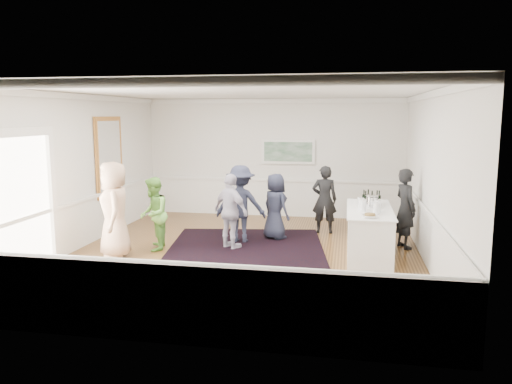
% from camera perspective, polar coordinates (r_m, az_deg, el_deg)
% --- Properties ---
extents(floor, '(8.00, 8.00, 0.00)m').
position_cam_1_polar(floor, '(10.03, -1.41, -7.19)').
color(floor, brown).
rests_on(floor, ground).
extents(ceiling, '(7.00, 8.00, 0.02)m').
position_cam_1_polar(ceiling, '(9.65, -1.49, 11.40)').
color(ceiling, white).
rests_on(ceiling, wall_back).
extents(wall_left, '(0.02, 8.00, 3.20)m').
position_cam_1_polar(wall_left, '(10.97, -19.65, 2.21)').
color(wall_left, white).
rests_on(wall_left, floor).
extents(wall_right, '(0.02, 8.00, 3.20)m').
position_cam_1_polar(wall_right, '(9.62, 19.41, 1.36)').
color(wall_right, white).
rests_on(wall_right, floor).
extents(wall_back, '(7.00, 0.02, 3.20)m').
position_cam_1_polar(wall_back, '(13.63, 2.03, 3.91)').
color(wall_back, white).
rests_on(wall_back, floor).
extents(wall_front, '(7.00, 0.02, 3.20)m').
position_cam_1_polar(wall_front, '(5.90, -9.49, -2.69)').
color(wall_front, white).
rests_on(wall_front, floor).
extents(wainscoting, '(7.00, 8.00, 1.00)m').
position_cam_1_polar(wainscoting, '(9.90, -1.42, -4.41)').
color(wainscoting, white).
rests_on(wainscoting, floor).
extents(mirror, '(0.05, 1.25, 1.85)m').
position_cam_1_polar(mirror, '(12.07, -16.42, 3.88)').
color(mirror, '#C48039').
rests_on(mirror, wall_left).
extents(doorway, '(0.10, 1.78, 2.56)m').
position_cam_1_polar(doorway, '(9.38, -25.08, -0.27)').
color(doorway, white).
rests_on(doorway, wall_left).
extents(landscape_painting, '(1.44, 0.06, 0.66)m').
position_cam_1_polar(landscape_painting, '(13.50, 3.68, 4.62)').
color(landscape_painting, white).
rests_on(landscape_painting, wall_back).
extents(area_rug, '(3.78, 4.62, 0.02)m').
position_cam_1_polar(area_rug, '(10.11, -1.25, -6.99)').
color(area_rug, black).
rests_on(area_rug, floor).
extents(serving_table, '(0.88, 2.30, 0.93)m').
position_cam_1_polar(serving_table, '(10.17, 12.77, -4.44)').
color(serving_table, white).
rests_on(serving_table, floor).
extents(bartender, '(0.62, 0.72, 1.67)m').
position_cam_1_polar(bartender, '(10.83, 16.71, -1.82)').
color(bartender, black).
rests_on(bartender, floor).
extents(guest_tan, '(0.97, 1.09, 1.88)m').
position_cam_1_polar(guest_tan, '(10.05, -15.89, -1.98)').
color(guest_tan, tan).
rests_on(guest_tan, floor).
extents(guest_green, '(0.74, 0.86, 1.51)m').
position_cam_1_polar(guest_green, '(10.43, -11.64, -2.47)').
color(guest_green, '#72BD4B').
rests_on(guest_green, floor).
extents(guest_lilac, '(0.98, 0.82, 1.57)m').
position_cam_1_polar(guest_lilac, '(10.34, -2.88, -2.24)').
color(guest_lilac, '#B5AEC3').
rests_on(guest_lilac, floor).
extents(guest_dark_a, '(1.11, 0.66, 1.69)m').
position_cam_1_polar(guest_dark_a, '(10.85, -1.78, -1.38)').
color(guest_dark_a, '#202335').
rests_on(guest_dark_a, floor).
extents(guest_dark_b, '(0.60, 0.41, 1.60)m').
position_cam_1_polar(guest_dark_b, '(11.80, 7.83, -0.85)').
color(guest_dark_b, black).
rests_on(guest_dark_b, floor).
extents(guest_navy, '(0.85, 0.83, 1.48)m').
position_cam_1_polar(guest_navy, '(11.14, 2.23, -1.66)').
color(guest_navy, '#202335').
rests_on(guest_navy, floor).
extents(wine_bottles, '(0.38, 0.28, 0.31)m').
position_cam_1_polar(wine_bottles, '(10.55, 13.00, -0.55)').
color(wine_bottles, black).
rests_on(wine_bottles, serving_table).
extents(juice_pitchers, '(0.43, 0.58, 0.24)m').
position_cam_1_polar(juice_pitchers, '(9.75, 12.85, -1.51)').
color(juice_pitchers, '#79B641').
rests_on(juice_pitchers, serving_table).
extents(ice_bucket, '(0.26, 0.26, 0.25)m').
position_cam_1_polar(ice_bucket, '(10.22, 13.13, -1.09)').
color(ice_bucket, silver).
rests_on(ice_bucket, serving_table).
extents(nut_bowl, '(0.28, 0.28, 0.07)m').
position_cam_1_polar(nut_bowl, '(9.19, 12.89, -2.66)').
color(nut_bowl, white).
rests_on(nut_bowl, serving_table).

